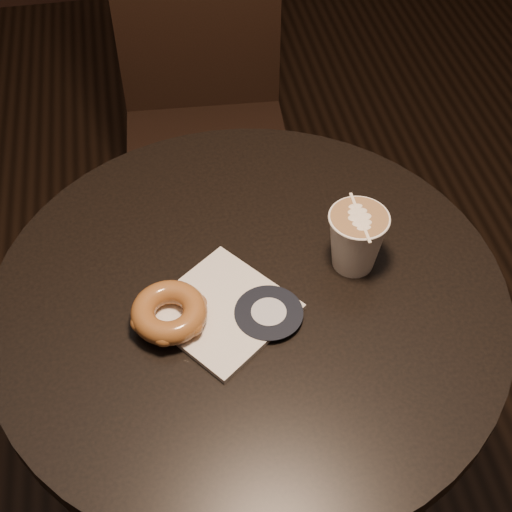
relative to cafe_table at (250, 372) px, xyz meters
name	(u,v)px	position (x,y,z in m)	size (l,w,h in m)	color
cafe_table	(250,372)	(0.00, 0.00, 0.00)	(0.70, 0.70, 0.75)	black
chair	(203,92)	(0.03, 0.78, -0.03)	(0.40, 0.40, 0.94)	black
pastry_bag	(222,310)	(-0.04, -0.03, 0.20)	(0.16, 0.16, 0.01)	silver
doughnut	(169,312)	(-0.11, -0.03, 0.22)	(0.10, 0.10, 0.03)	brown
latte_cup	(356,241)	(0.15, 0.02, 0.24)	(0.08, 0.08, 0.09)	white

